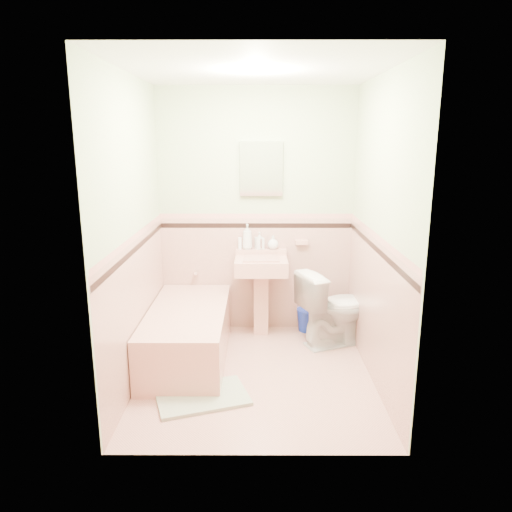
{
  "coord_description": "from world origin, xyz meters",
  "views": [
    {
      "loc": [
        0.01,
        -3.82,
        2.0
      ],
      "look_at": [
        0.0,
        0.25,
        1.0
      ],
      "focal_mm": 33.77,
      "sensor_mm": 36.0,
      "label": 1
    }
  ],
  "objects_px": {
    "medicine_cabinet": "(261,169)",
    "shoe": "(208,387)",
    "soap_bottle_right": "(273,242)",
    "soap_bottle_left": "(247,237)",
    "soap_bottle_mid": "(260,241)",
    "toilet": "(336,307)",
    "bathtub": "(188,335)",
    "sink": "(261,297)",
    "bucket": "(308,320)"
  },
  "relations": [
    {
      "from": "medicine_cabinet",
      "to": "bucket",
      "type": "bearing_deg",
      "value": -8.86
    },
    {
      "from": "bathtub",
      "to": "soap_bottle_left",
      "type": "bearing_deg",
      "value": 52.87
    },
    {
      "from": "medicine_cabinet",
      "to": "soap_bottle_right",
      "type": "xyz_separation_m",
      "value": [
        0.12,
        -0.03,
        -0.75
      ]
    },
    {
      "from": "bathtub",
      "to": "soap_bottle_left",
      "type": "distance_m",
      "value": 1.19
    },
    {
      "from": "soap_bottle_left",
      "to": "soap_bottle_mid",
      "type": "height_order",
      "value": "soap_bottle_left"
    },
    {
      "from": "soap_bottle_left",
      "to": "bucket",
      "type": "height_order",
      "value": "soap_bottle_left"
    },
    {
      "from": "toilet",
      "to": "shoe",
      "type": "bearing_deg",
      "value": 107.64
    },
    {
      "from": "soap_bottle_right",
      "to": "shoe",
      "type": "relative_size",
      "value": 0.89
    },
    {
      "from": "bathtub",
      "to": "soap_bottle_left",
      "type": "xyz_separation_m",
      "value": [
        0.54,
        0.71,
        0.79
      ]
    },
    {
      "from": "soap_bottle_mid",
      "to": "shoe",
      "type": "xyz_separation_m",
      "value": [
        -0.42,
        -1.37,
        -0.91
      ]
    },
    {
      "from": "sink",
      "to": "bucket",
      "type": "xyz_separation_m",
      "value": [
        0.5,
        0.13,
        -0.29
      ]
    },
    {
      "from": "medicine_cabinet",
      "to": "bathtub",
      "type": "bearing_deg",
      "value": -132.58
    },
    {
      "from": "medicine_cabinet",
      "to": "shoe",
      "type": "relative_size",
      "value": 3.33
    },
    {
      "from": "soap_bottle_right",
      "to": "shoe",
      "type": "xyz_separation_m",
      "value": [
        -0.56,
        -1.37,
        -0.89
      ]
    },
    {
      "from": "soap_bottle_right",
      "to": "toilet",
      "type": "xyz_separation_m",
      "value": [
        0.61,
        -0.38,
        -0.57
      ]
    },
    {
      "from": "soap_bottle_mid",
      "to": "toilet",
      "type": "height_order",
      "value": "soap_bottle_mid"
    },
    {
      "from": "soap_bottle_right",
      "to": "toilet",
      "type": "relative_size",
      "value": 0.19
    },
    {
      "from": "medicine_cabinet",
      "to": "bucket",
      "type": "xyz_separation_m",
      "value": [
        0.5,
        -0.08,
        -1.58
      ]
    },
    {
      "from": "bathtub",
      "to": "soap_bottle_right",
      "type": "height_order",
      "value": "soap_bottle_right"
    },
    {
      "from": "soap_bottle_right",
      "to": "bucket",
      "type": "distance_m",
      "value": 0.92
    },
    {
      "from": "toilet",
      "to": "shoe",
      "type": "height_order",
      "value": "toilet"
    },
    {
      "from": "toilet",
      "to": "sink",
      "type": "bearing_deg",
      "value": 51.94
    },
    {
      "from": "bucket",
      "to": "shoe",
      "type": "relative_size",
      "value": 1.47
    },
    {
      "from": "soap_bottle_right",
      "to": "bucket",
      "type": "height_order",
      "value": "soap_bottle_right"
    },
    {
      "from": "bucket",
      "to": "sink",
      "type": "bearing_deg",
      "value": -165.18
    },
    {
      "from": "soap_bottle_right",
      "to": "toilet",
      "type": "distance_m",
      "value": 0.92
    },
    {
      "from": "soap_bottle_right",
      "to": "toilet",
      "type": "height_order",
      "value": "soap_bottle_right"
    },
    {
      "from": "medicine_cabinet",
      "to": "soap_bottle_mid",
      "type": "relative_size",
      "value": 3.03
    },
    {
      "from": "bathtub",
      "to": "toilet",
      "type": "height_order",
      "value": "toilet"
    },
    {
      "from": "bathtub",
      "to": "medicine_cabinet",
      "type": "height_order",
      "value": "medicine_cabinet"
    },
    {
      "from": "bathtub",
      "to": "medicine_cabinet",
      "type": "distance_m",
      "value": 1.78
    },
    {
      "from": "soap_bottle_right",
      "to": "bucket",
      "type": "relative_size",
      "value": 0.6
    },
    {
      "from": "soap_bottle_mid",
      "to": "soap_bottle_right",
      "type": "relative_size",
      "value": 1.23
    },
    {
      "from": "soap_bottle_mid",
      "to": "soap_bottle_right",
      "type": "bearing_deg",
      "value": 0.0
    },
    {
      "from": "soap_bottle_mid",
      "to": "soap_bottle_left",
      "type": "bearing_deg",
      "value": 180.0
    },
    {
      "from": "soap_bottle_right",
      "to": "medicine_cabinet",
      "type": "bearing_deg",
      "value": 166.36
    },
    {
      "from": "soap_bottle_left",
      "to": "toilet",
      "type": "xyz_separation_m",
      "value": [
        0.88,
        -0.38,
        -0.63
      ]
    },
    {
      "from": "bucket",
      "to": "soap_bottle_left",
      "type": "bearing_deg",
      "value": 175.73
    },
    {
      "from": "bucket",
      "to": "shoe",
      "type": "distance_m",
      "value": 1.62
    },
    {
      "from": "sink",
      "to": "shoe",
      "type": "relative_size",
      "value": 5.12
    },
    {
      "from": "medicine_cabinet",
      "to": "shoe",
      "type": "height_order",
      "value": "medicine_cabinet"
    },
    {
      "from": "shoe",
      "to": "soap_bottle_left",
      "type": "bearing_deg",
      "value": 94.34
    },
    {
      "from": "bathtub",
      "to": "sink",
      "type": "bearing_deg",
      "value": 37.93
    },
    {
      "from": "bathtub",
      "to": "soap_bottle_mid",
      "type": "bearing_deg",
      "value": 46.92
    },
    {
      "from": "medicine_cabinet",
      "to": "toilet",
      "type": "relative_size",
      "value": 0.71
    },
    {
      "from": "medicine_cabinet",
      "to": "bucket",
      "type": "relative_size",
      "value": 2.26
    },
    {
      "from": "soap_bottle_left",
      "to": "soap_bottle_mid",
      "type": "bearing_deg",
      "value": 0.0
    },
    {
      "from": "soap_bottle_left",
      "to": "bucket",
      "type": "relative_size",
      "value": 1.1
    },
    {
      "from": "sink",
      "to": "soap_bottle_mid",
      "type": "distance_m",
      "value": 0.59
    },
    {
      "from": "sink",
      "to": "medicine_cabinet",
      "type": "distance_m",
      "value": 1.3
    }
  ]
}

